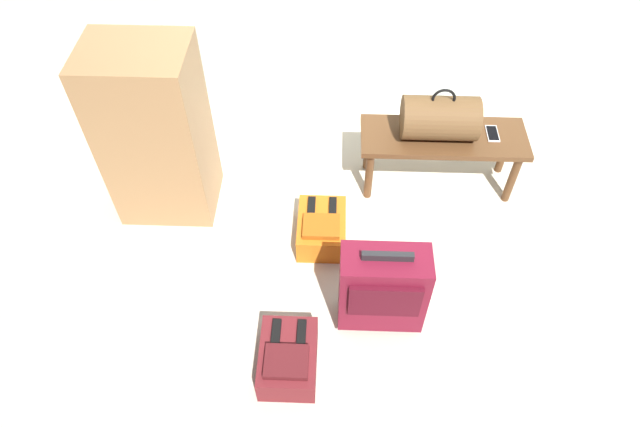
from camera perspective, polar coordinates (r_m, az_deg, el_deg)
ground_plane at (r=3.26m, az=8.59°, el=-5.72°), size 6.60×6.60×0.00m
bench at (r=3.50m, az=12.42°, el=7.05°), size 1.00×0.36×0.41m
duffel_bag_brown at (r=3.37m, az=12.14°, el=9.53°), size 0.44×0.26×0.34m
cell_phone at (r=3.54m, az=17.22°, el=7.82°), size 0.07×0.14×0.01m
suitcase_upright_burgundy at (r=2.81m, az=6.44°, el=-7.63°), size 0.43×0.23×0.59m
backpack_maroon at (r=2.85m, az=-3.27°, el=-14.56°), size 0.28×0.38×0.21m
backpack_orange at (r=3.29m, az=0.17°, el=-1.52°), size 0.28×0.38×0.21m
side_cabinet at (r=3.31m, az=-16.49°, el=7.78°), size 0.56×0.44×1.10m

